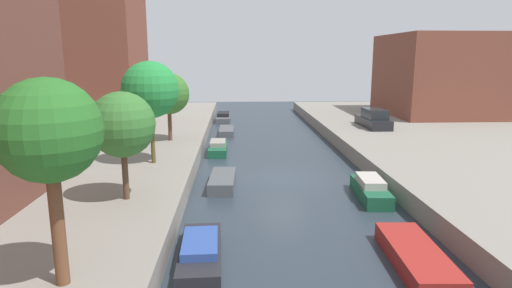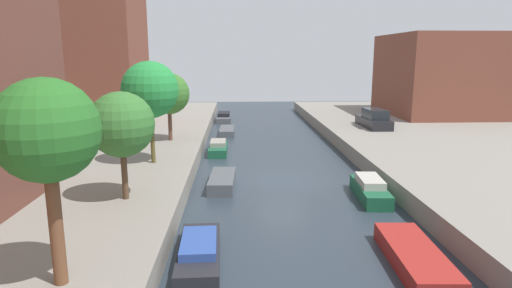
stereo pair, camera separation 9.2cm
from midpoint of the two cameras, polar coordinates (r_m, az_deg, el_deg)
name	(u,v)px [view 1 (the left image)]	position (r m, az deg, el deg)	size (l,w,h in m)	color
ground_plane	(283,179)	(24.45, 3.46, -4.71)	(84.00, 84.00, 0.00)	#28333D
quay_left	(10,174)	(27.14, -29.92, -3.53)	(20.00, 64.00, 1.00)	gray
apartment_tower_far	(77,4)	(41.37, -22.73, 16.77)	(10.00, 8.07, 20.37)	brown
low_block_right	(439,75)	(47.67, 23.04, 8.48)	(10.00, 11.59, 8.00)	brown
street_tree_0	(49,133)	(11.66, -26.04, 1.37)	(2.60, 2.60, 5.39)	brown
street_tree_1	(122,125)	(18.20, -17.50, 2.44)	(2.68, 2.68, 4.49)	brown
street_tree_2	(150,90)	(24.10, -13.98, 6.98)	(3.09, 3.09, 5.62)	brown
street_tree_3	(169,94)	(30.56, -11.61, 6.54)	(2.87, 2.87, 4.73)	brown
parked_car	(373,119)	(37.27, 15.27, 3.16)	(1.82, 4.82, 1.56)	black
moored_boat_left_1	(200,252)	(15.15, -7.57, -14.00)	(1.52, 4.22, 0.81)	#232328
moored_boat_left_2	(223,181)	(23.03, -4.57, -4.94)	(1.45, 3.69, 0.64)	#4C5156
moored_boat_left_3	(218,148)	(30.92, -5.16, -0.54)	(1.28, 3.61, 0.88)	#195638
moored_boat_left_4	(227,131)	(38.59, -3.99, 1.75)	(1.31, 3.92, 0.52)	#4C5156
moored_boat_left_5	(223,118)	(46.06, -4.42, 3.51)	(1.48, 4.41, 0.92)	#4C5156
moored_boat_right_1	(416,257)	(15.67, 20.33, -13.90)	(1.76, 4.59, 0.62)	maroon
moored_boat_right_2	(370,189)	(21.88, 14.84, -5.86)	(1.50, 3.99, 1.04)	#195638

